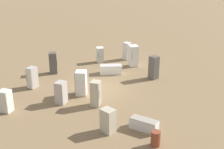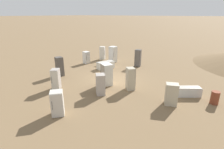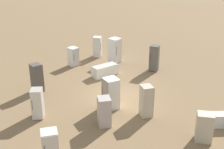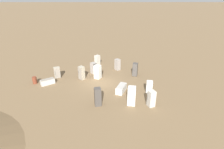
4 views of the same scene
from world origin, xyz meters
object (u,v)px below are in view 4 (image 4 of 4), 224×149
discarded_fridge_2 (121,88)px  discarded_fridge_8 (132,96)px  discarded_fridge_12 (117,65)px  discarded_fridge_6 (48,82)px  discarded_fridge_7 (135,70)px  discarded_fridge_3 (98,72)px  discarded_fridge_1 (57,72)px  discarded_fridge_11 (151,99)px  discarded_fridge_9 (98,97)px  discarded_fridge_4 (149,87)px  discarded_fridge_0 (82,73)px  discarded_fridge_10 (97,60)px  discarded_fridge_5 (94,68)px  rusty_barrel (35,80)px

discarded_fridge_2 → discarded_fridge_8: 2.82m
discarded_fridge_8 → discarded_fridge_12: discarded_fridge_8 is taller
discarded_fridge_6 → discarded_fridge_7: discarded_fridge_7 is taller
discarded_fridge_3 → discarded_fridge_8: (6.29, 3.76, 0.06)m
discarded_fridge_1 → discarded_fridge_8: bearing=122.5°
discarded_fridge_1 → discarded_fridge_7: bearing=160.6°
discarded_fridge_11 → discarded_fridge_9: bearing=65.4°
discarded_fridge_4 → discarded_fridge_11: bearing=-177.0°
discarded_fridge_3 → discarded_fridge_8: discarded_fridge_8 is taller
discarded_fridge_0 → discarded_fridge_9: (6.08, 2.51, 0.06)m
discarded_fridge_6 → discarded_fridge_7: size_ratio=0.94×
discarded_fridge_2 → discarded_fridge_8: discarded_fridge_8 is taller
discarded_fridge_7 → discarded_fridge_8: discarded_fridge_8 is taller
discarded_fridge_2 → discarded_fridge_10: bearing=131.6°
discarded_fridge_6 → discarded_fridge_0: bearing=74.7°
discarded_fridge_0 → discarded_fridge_11: discarded_fridge_0 is taller
discarded_fridge_0 → discarded_fridge_8: 8.35m
discarded_fridge_5 → discarded_fridge_7: 5.80m
discarded_fridge_7 → discarded_fridge_8: bearing=98.2°
discarded_fridge_2 → discarded_fridge_9: 3.72m
discarded_fridge_1 → discarded_fridge_2: bearing=132.8°
discarded_fridge_1 → discarded_fridge_3: discarded_fridge_3 is taller
discarded_fridge_9 → discarded_fridge_10: 11.74m
discarded_fridge_1 → discarded_fridge_6: (1.99, -0.67, -0.39)m
discarded_fridge_0 → discarded_fridge_5: 2.43m
discarded_fridge_3 → discarded_fridge_6: (1.75, -6.08, -0.56)m
discarded_fridge_5 → discarded_fridge_9: discarded_fridge_9 is taller
discarded_fridge_5 → discarded_fridge_11: bearing=82.9°
discarded_fridge_6 → discarded_fridge_11: (4.87, 11.74, 0.49)m
discarded_fridge_4 → discarded_fridge_5: size_ratio=0.91×
discarded_fridge_8 → discarded_fridge_9: bearing=100.5°
discarded_fridge_5 → discarded_fridge_6: discarded_fridge_5 is taller
discarded_fridge_8 → discarded_fridge_11: discarded_fridge_8 is taller
discarded_fridge_3 → discarded_fridge_10: 5.33m
discarded_fridge_8 → discarded_fridge_0: bearing=53.0°
discarded_fridge_6 → rusty_barrel: size_ratio=1.97×
discarded_fridge_0 → discarded_fridge_4: 8.86m
discarded_fridge_9 → discarded_fridge_12: size_ratio=1.16×
discarded_fridge_11 → discarded_fridge_2: bearing=20.9°
discarded_fridge_0 → discarded_fridge_12: bearing=-104.8°
discarded_fridge_2 → discarded_fridge_5: size_ratio=1.30×
discarded_fridge_4 → discarded_fridge_8: size_ratio=0.74×
discarded_fridge_2 → discarded_fridge_4: (0.29, 3.10, 0.33)m
discarded_fridge_1 → discarded_fridge_10: 7.12m
discarded_fridge_11 → rusty_barrel: 14.36m
discarded_fridge_1 → discarded_fridge_12: bearing=176.5°
discarded_fridge_3 → discarded_fridge_8: 7.33m
discarded_fridge_5 → discarded_fridge_3: bearing=68.1°
discarded_fridge_3 → discarded_fridge_7: discarded_fridge_7 is taller
discarded_fridge_1 → discarded_fridge_10: size_ratio=0.97×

